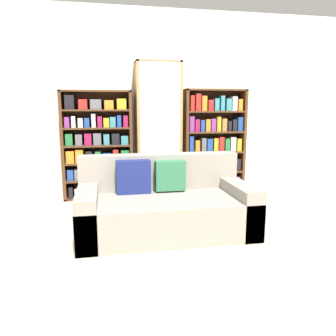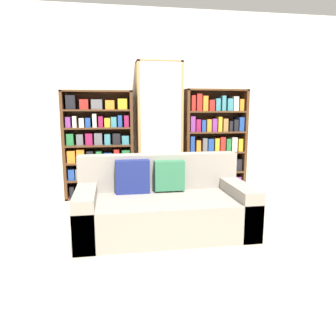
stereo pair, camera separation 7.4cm
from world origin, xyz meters
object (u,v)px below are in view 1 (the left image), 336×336
bookshelf_left (97,148)px  wine_bottle (209,196)px  couch (164,206)px  bookshelf_right (213,143)px  display_cabinet (158,130)px

bookshelf_left → wine_bottle: bookshelf_left is taller
couch → bookshelf_right: bookshelf_right is taller
display_cabinet → bookshelf_right: display_cabinet is taller
bookshelf_right → wine_bottle: (-0.30, -0.75, -0.61)m
display_cabinet → bookshelf_right: 0.88m
bookshelf_left → wine_bottle: bearing=-27.7°
couch → bookshelf_right: size_ratio=1.14×
couch → bookshelf_left: (-0.70, 1.47, 0.46)m
couch → bookshelf_right: bearing=55.2°
wine_bottle → display_cabinet: bearing=126.9°
couch → display_cabinet: bearing=83.2°
bookshelf_left → display_cabinet: (0.88, -0.02, 0.24)m
bookshelf_left → bookshelf_right: 1.73m
bookshelf_right → wine_bottle: size_ratio=4.52×
display_cabinet → wine_bottle: bearing=-53.1°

